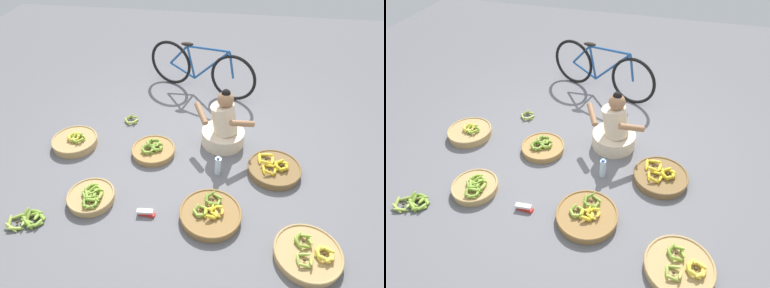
# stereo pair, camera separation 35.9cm
# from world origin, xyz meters

# --- Properties ---
(ground_plane) EXTENTS (10.00, 10.00, 0.00)m
(ground_plane) POSITION_xyz_m (0.00, 0.00, 0.00)
(ground_plane) COLOR slate
(vendor_woman_front) EXTENTS (0.73, 0.53, 0.75)m
(vendor_woman_front) POSITION_xyz_m (0.31, 0.30, 0.24)
(vendor_woman_front) COLOR beige
(vendor_woman_front) RESTS_ON ground
(bicycle_leaning) EXTENTS (1.62, 0.62, 0.73)m
(bicycle_leaning) POSITION_xyz_m (-0.12, 1.50, 0.36)
(bicycle_leaning) COLOR black
(bicycle_leaning) RESTS_ON ground
(banana_basket_mid_left) EXTENTS (0.52, 0.52, 0.15)m
(banana_basket_mid_left) POSITION_xyz_m (-0.49, -0.02, 0.05)
(banana_basket_mid_left) COLOR #A87F47
(banana_basket_mid_left) RESTS_ON ground
(banana_basket_back_right) EXTENTS (0.48, 0.48, 0.15)m
(banana_basket_back_right) POSITION_xyz_m (-0.95, -0.82, 0.05)
(banana_basket_back_right) COLOR tan
(banana_basket_back_right) RESTS_ON ground
(banana_basket_near_bicycle) EXTENTS (0.61, 0.61, 0.15)m
(banana_basket_near_bicycle) POSITION_xyz_m (0.28, -0.87, 0.05)
(banana_basket_near_bicycle) COLOR olive
(banana_basket_near_bicycle) RESTS_ON ground
(banana_basket_front_center) EXTENTS (0.54, 0.54, 0.16)m
(banana_basket_front_center) POSITION_xyz_m (-1.48, 0.00, 0.06)
(banana_basket_front_center) COLOR tan
(banana_basket_front_center) RESTS_ON ground
(banana_basket_back_left) EXTENTS (0.60, 0.60, 0.15)m
(banana_basket_back_left) POSITION_xyz_m (1.16, -1.18, 0.05)
(banana_basket_back_left) COLOR tan
(banana_basket_back_left) RESTS_ON ground
(banana_basket_mid_right) EXTENTS (0.59, 0.59, 0.16)m
(banana_basket_mid_right) POSITION_xyz_m (0.92, -0.14, 0.05)
(banana_basket_mid_right) COLOR brown
(banana_basket_mid_right) RESTS_ON ground
(loose_bananas_front_right) EXTENTS (0.37, 0.28, 0.09)m
(loose_bananas_front_right) POSITION_xyz_m (-1.46, -1.17, 0.03)
(loose_bananas_front_right) COLOR #9EB747
(loose_bananas_front_right) RESTS_ON ground
(loose_bananas_near_vendor) EXTENTS (0.21, 0.22, 0.09)m
(loose_bananas_near_vendor) POSITION_xyz_m (-0.93, 0.57, 0.03)
(loose_bananas_near_vendor) COLOR #9EB747
(loose_bananas_near_vendor) RESTS_ON ground
(water_bottle) EXTENTS (0.07, 0.07, 0.25)m
(water_bottle) POSITION_xyz_m (0.29, -0.25, 0.11)
(water_bottle) COLOR silver
(water_bottle) RESTS_ON ground
(packet_carton_stack) EXTENTS (0.18, 0.07, 0.06)m
(packet_carton_stack) POSITION_xyz_m (-0.35, -0.93, 0.03)
(packet_carton_stack) COLOR red
(packet_carton_stack) RESTS_ON ground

